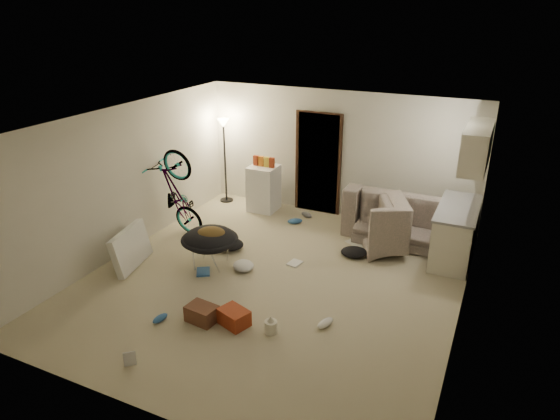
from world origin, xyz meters
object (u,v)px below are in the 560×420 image
at_px(saucer_chair, 210,244).
at_px(juicer, 271,326).
at_px(tv_box, 131,248).
at_px(drink_case_b, 234,317).
at_px(kitchen_counter, 455,233).
at_px(sofa, 410,221).
at_px(mini_fridge, 264,188).
at_px(drink_case_a, 202,313).
at_px(bicycle, 179,212).
at_px(floor_lamp, 224,143).
at_px(armchair, 404,231).

relative_size(saucer_chair, juicer, 3.77).
distance_m(tv_box, drink_case_b, 2.45).
bearing_deg(juicer, kitchen_counter, 59.78).
xyz_separation_m(sofa, mini_fridge, (-3.04, 0.10, 0.13)).
bearing_deg(tv_box, juicer, -24.99).
xyz_separation_m(mini_fridge, drink_case_a, (1.03, -3.92, -0.36)).
height_order(kitchen_counter, juicer, kitchen_counter).
height_order(kitchen_counter, sofa, kitchen_counter).
bearing_deg(juicer, saucer_chair, 144.16).
height_order(mini_fridge, drink_case_b, mini_fridge).
bearing_deg(drink_case_b, bicycle, 158.39).
bearing_deg(floor_lamp, bicycle, -86.93).
xyz_separation_m(saucer_chair, juicer, (1.69, -1.22, -0.29)).
relative_size(kitchen_counter, drink_case_a, 3.72).
xyz_separation_m(floor_lamp, armchair, (3.99, -0.70, -0.96)).
bearing_deg(drink_case_a, floor_lamp, 123.26).
relative_size(armchair, drink_case_b, 2.70).
distance_m(saucer_chair, tv_box, 1.29).
height_order(kitchen_counter, drink_case_a, kitchen_counter).
xyz_separation_m(armchair, saucer_chair, (-2.72, -1.94, 0.05)).
bearing_deg(mini_fridge, tv_box, -106.21).
relative_size(armchair, bicycle, 0.62).
xyz_separation_m(armchair, drink_case_a, (-1.99, -3.32, -0.23)).
height_order(floor_lamp, armchair, floor_lamp).
height_order(armchair, saucer_chair, armchair).
bearing_deg(kitchen_counter, drink_case_b, -126.31).
bearing_deg(floor_lamp, tv_box, -88.20).
relative_size(kitchen_counter, drink_case_b, 3.82).
relative_size(mini_fridge, juicer, 3.84).
relative_size(bicycle, mini_fridge, 1.82).
height_order(kitchen_counter, tv_box, kitchen_counter).
bearing_deg(tv_box, drink_case_b, -28.94).
relative_size(armchair, drink_case_a, 2.63).
distance_m(sofa, bicycle, 4.24).
bearing_deg(mini_fridge, saucer_chair, -83.77).
bearing_deg(armchair, kitchen_counter, -110.72).
relative_size(kitchen_counter, bicycle, 0.87).
relative_size(floor_lamp, kitchen_counter, 1.21).
distance_m(kitchen_counter, drink_case_a, 4.41).
xyz_separation_m(armchair, tv_box, (-3.89, -2.49, -0.02)).
relative_size(sofa, saucer_chair, 2.51).
height_order(bicycle, saucer_chair, bicycle).
bearing_deg(juicer, bicycle, 145.09).
bearing_deg(drink_case_b, tv_box, -177.54).
xyz_separation_m(tv_box, juicer, (2.86, -0.67, -0.22)).
bearing_deg(mini_fridge, juicer, -62.58).
xyz_separation_m(bicycle, mini_fridge, (0.87, 1.76, 0.02)).
height_order(armchair, drink_case_b, armchair).
bearing_deg(saucer_chair, floor_lamp, 115.69).
bearing_deg(floor_lamp, saucer_chair, -64.31).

